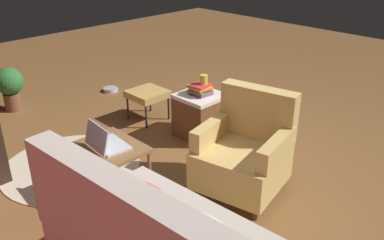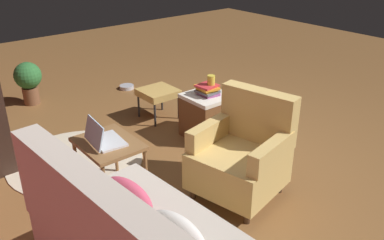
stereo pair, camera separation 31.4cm
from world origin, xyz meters
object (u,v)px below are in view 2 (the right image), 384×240
(book_stack_hamper, at_px, (207,90))
(potted_plant, at_px, (28,79))
(armchair, at_px, (242,155))
(yellow_mug, at_px, (211,80))
(tv_remote, at_px, (207,89))
(wicker_hamper, at_px, (207,116))
(laptop, at_px, (103,138))
(pet_bowl_steel, at_px, (127,87))
(laptop_desk, at_px, (109,148))
(ottoman, at_px, (158,93))

(book_stack_hamper, relative_size, potted_plant, 0.47)
(armchair, relative_size, yellow_mug, 8.70)
(tv_remote, distance_m, potted_plant, 2.38)
(wicker_hamper, bearing_deg, laptop, 101.10)
(laptop, distance_m, pet_bowl_steel, 2.59)
(laptop_desk, bearing_deg, laptop, 84.28)
(potted_plant, bearing_deg, yellow_mug, -151.34)
(laptop_desk, xyz_separation_m, ottoman, (0.99, -1.19, -0.11))
(laptop, xyz_separation_m, potted_plant, (2.40, -0.22, -0.20))
(book_stack_hamper, relative_size, ottoman, 0.64)
(yellow_mug, bearing_deg, potted_plant, 28.66)
(ottoman, distance_m, potted_plant, 1.74)
(pet_bowl_steel, bearing_deg, laptop, 145.23)
(pet_bowl_steel, relative_size, potted_plant, 0.36)
(laptop_desk, height_order, pet_bowl_steel, laptop_desk)
(laptop, height_order, tv_remote, laptop)
(laptop, height_order, book_stack_hamper, laptop)
(wicker_hamper, relative_size, book_stack_hamper, 1.87)
(yellow_mug, xyz_separation_m, potted_plant, (2.15, 1.18, -0.31))
(armchair, xyz_separation_m, laptop_desk, (0.71, 0.85, 0.06))
(pet_bowl_steel, xyz_separation_m, potted_plant, (0.31, 1.23, 0.31))
(laptop_desk, relative_size, book_stack_hamper, 2.18)
(laptop, relative_size, pet_bowl_steel, 1.72)
(book_stack_hamper, distance_m, yellow_mug, 0.11)
(book_stack_hamper, bearing_deg, wicker_hamper, -174.64)
(tv_remote, bearing_deg, laptop_desk, 93.20)
(book_stack_hamper, xyz_separation_m, yellow_mug, (-0.02, -0.03, 0.11))
(laptop, bearing_deg, wicker_hamper, -78.90)
(laptop, xyz_separation_m, book_stack_hamper, (0.27, -1.36, 0.01))
(laptop, relative_size, potted_plant, 0.62)
(potted_plant, bearing_deg, armchair, -167.78)
(laptop_desk, distance_m, yellow_mug, 1.39)
(armchair, bearing_deg, laptop_desk, 50.27)
(laptop, relative_size, ottoman, 0.86)
(armchair, height_order, potted_plant, armchair)
(yellow_mug, distance_m, ottoman, 0.83)
(laptop_desk, height_order, wicker_hamper, same)
(tv_remote, bearing_deg, yellow_mug, 144.92)
(yellow_mug, relative_size, potted_plant, 0.18)
(laptop, xyz_separation_m, wicker_hamper, (0.27, -1.36, -0.29))
(tv_remote, bearing_deg, potted_plant, 19.51)
(laptop, distance_m, wicker_hamper, 1.42)
(wicker_hamper, distance_m, book_stack_hamper, 0.30)
(laptop_desk, bearing_deg, tv_remote, -75.16)
(yellow_mug, relative_size, ottoman, 0.25)
(laptop_desk, distance_m, laptop, 0.11)
(wicker_hamper, height_order, pet_bowl_steel, wicker_hamper)
(laptop_desk, distance_m, tv_remote, 1.45)
(potted_plant, bearing_deg, book_stack_hamper, -151.67)
(wicker_hamper, distance_m, pet_bowl_steel, 1.83)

